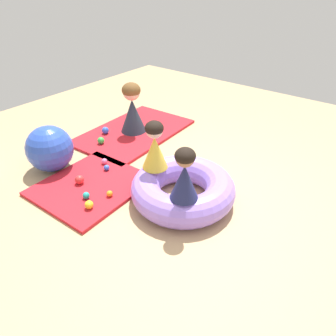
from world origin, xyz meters
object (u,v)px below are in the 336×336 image
object	(u,v)px
child_in_yellow	(155,146)
play_ball_blue	(105,130)
child_in_navy	(185,175)
adult_seated	(132,108)
play_ball_blue_second	(107,168)
play_ball_pink	(104,161)
play_ball_yellow	(89,205)
exercise_ball_large	(50,149)
play_ball_orange	(110,194)
play_ball_green	(101,141)
inflatable_cushion	(183,189)
play_ball_red	(79,180)
play_ball_teal	(86,195)

from	to	relation	value
child_in_yellow	play_ball_blue	size ratio (longest dim) A/B	5.17
child_in_navy	adult_seated	xyz separation A→B (m)	(1.16, 1.76, -0.17)
adult_seated	play_ball_blue_second	xyz separation A→B (m)	(-1.01, -0.50, -0.32)
play_ball_pink	play_ball_yellow	world-z (taller)	play_ball_yellow
play_ball_yellow	exercise_ball_large	xyz separation A→B (m)	(0.27, 1.00, 0.20)
play_ball_orange	play_ball_green	bearing A→B (deg)	52.37
inflatable_cushion	child_in_navy	size ratio (longest dim) A/B	2.12
play_ball_pink	play_ball_blue_second	size ratio (longest dim) A/B	1.06
adult_seated	play_ball_blue	world-z (taller)	adult_seated
child_in_navy	play_ball_blue	xyz separation A→B (m)	(0.83, 2.02, -0.48)
inflatable_cushion	play_ball_green	size ratio (longest dim) A/B	11.50
child_in_yellow	adult_seated	distance (m)	1.52
play_ball_red	exercise_ball_large	size ratio (longest dim) A/B	0.18
play_ball_yellow	play_ball_blue_second	size ratio (longest dim) A/B	1.28
child_in_yellow	exercise_ball_large	world-z (taller)	child_in_yellow
adult_seated	play_ball_yellow	bearing A→B (deg)	-14.45
play_ball_blue	play_ball_pink	xyz separation A→B (m)	(-0.60, -0.63, -0.01)
play_ball_red	play_ball_orange	xyz separation A→B (m)	(0.04, -0.45, -0.02)
child_in_yellow	play_ball_blue_second	world-z (taller)	child_in_yellow
play_ball_orange	exercise_ball_large	world-z (taller)	exercise_ball_large
play_ball_blue	child_in_navy	bearing A→B (deg)	-112.39
play_ball_blue	play_ball_orange	distance (m)	1.56
play_ball_blue_second	child_in_yellow	bearing A→B (deg)	-82.46
child_in_yellow	exercise_ball_large	distance (m)	1.41
child_in_navy	play_ball_yellow	size ratio (longest dim) A/B	5.89
child_in_yellow	play_ball_pink	xyz separation A→B (m)	(-0.01, 0.83, -0.50)
child_in_navy	play_ball_teal	world-z (taller)	child_in_navy
play_ball_yellow	exercise_ball_large	distance (m)	1.05
play_ball_blue_second	play_ball_pink	bearing A→B (deg)	57.40
play_ball_yellow	play_ball_orange	distance (m)	0.27
child_in_yellow	play_ball_blue_second	bearing A→B (deg)	-80.94
inflatable_cushion	play_ball_teal	size ratio (longest dim) A/B	14.74
play_ball_yellow	play_ball_orange	xyz separation A→B (m)	(0.27, -0.02, -0.01)
play_ball_red	exercise_ball_large	xyz separation A→B (m)	(0.04, 0.57, 0.19)
child_in_yellow	play_ball_yellow	size ratio (longest dim) A/B	6.03
adult_seated	play_ball_pink	distance (m)	1.05
play_ball_red	play_ball_teal	bearing A→B (deg)	-116.12
inflatable_cushion	play_ball_orange	bearing A→B (deg)	126.34
play_ball_red	play_ball_yellow	distance (m)	0.49
child_in_yellow	play_ball_blue	bearing A→B (deg)	-110.35
play_ball_yellow	inflatable_cushion	bearing A→B (deg)	-41.54
child_in_yellow	play_ball_green	xyz separation A→B (m)	(0.33, 1.28, -0.49)
child_in_yellow	play_ball_orange	bearing A→B (deg)	-32.17
play_ball_red	play_ball_blue_second	xyz separation A→B (m)	(0.38, -0.03, -0.02)
child_in_yellow	exercise_ball_large	size ratio (longest dim) A/B	0.95
play_ball_pink	inflatable_cushion	bearing A→B (deg)	-87.78
play_ball_red	inflatable_cushion	bearing A→B (deg)	-64.68
inflatable_cushion	play_ball_pink	distance (m)	1.18
adult_seated	play_ball_yellow	size ratio (longest dim) A/B	8.31
child_in_yellow	play_ball_orange	xyz separation A→B (m)	(-0.43, 0.29, -0.50)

